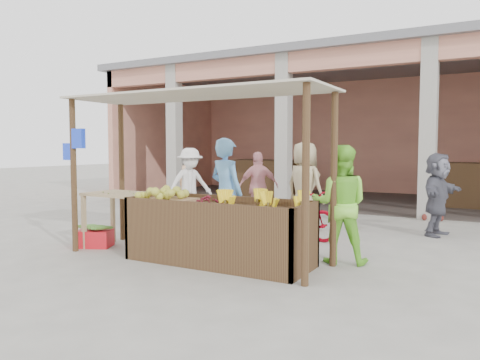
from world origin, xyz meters
The scene contains 20 objects.
ground centered at (0.00, 0.00, 0.00)m, with size 60.00×60.00×0.00m, color gray.
market_building centered at (0.05, 8.93, 2.70)m, with size 14.40×6.40×4.20m.
fruit_stall centered at (0.50, 0.00, 0.40)m, with size 2.60×0.95×0.80m, color #513B20.
stall_awning centered at (-0.01, 0.06, 1.98)m, with size 4.09×1.35×2.39m.
banana_heap centered at (1.18, -0.04, 0.90)m, with size 1.06×0.58×0.19m, color yellow, non-canonical shape.
melon_tray centered at (-0.41, -0.05, 0.90)m, with size 0.79×0.69×0.21m.
berry_heap centered at (0.28, 0.06, 0.87)m, with size 0.44×0.36×0.14m, color maroon.
side_table centered at (-1.35, 0.05, 0.75)m, with size 1.13×0.78×0.90m.
papaya_pile centered at (-1.35, 0.05, 1.01)m, with size 0.78×0.45×0.22m, color #4F912F, non-canonical shape.
red_crate centered at (-1.82, -0.08, 0.14)m, with size 0.53×0.38×0.28m, color red.
plantain_bundle centered at (-1.82, -0.08, 0.32)m, with size 0.39×0.27×0.08m, color #569737, non-canonical shape.
produce_sacks centered at (2.66, 5.46, 0.29)m, with size 0.76×0.47×0.58m.
vendor_blue centered at (0.09, 0.91, 0.94)m, with size 0.71×0.52×1.88m, color #6AAFF1.
vendor_green centered at (1.97, 0.83, 0.87)m, with size 0.84×0.48×1.74m, color #80DD38.
motorcycle centered at (0.77, 2.15, 0.44)m, with size 1.70×0.58×0.89m, color #9F0314.
shopper_a centered at (-2.14, 3.07, 0.87)m, with size 1.11×0.56×1.73m, color white.
shopper_b centered at (-0.67, 3.56, 0.81)m, with size 0.95×0.51×1.62m, color pink.
shopper_c centered at (0.59, 3.03, 0.96)m, with size 0.92×0.60×1.91m, color tan.
shopper_d centered at (2.93, 3.65, 0.80)m, with size 1.48×0.61×1.60m, color #555562.
shopper_e centered at (-3.36, 4.59, 0.74)m, with size 0.55×0.42×1.49m, color #E4AC7D.
Camera 1 is at (3.88, -5.50, 1.62)m, focal length 35.00 mm.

